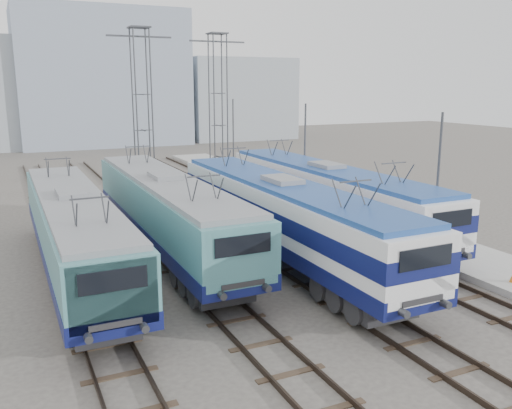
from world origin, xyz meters
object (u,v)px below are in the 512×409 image
object	(u,v)px
mast_front	(437,190)
locomotive_far_left	(75,229)
locomotive_center_left	(167,209)
locomotive_far_right	(328,193)
mast_rear	(233,141)
catenary_tower_west	(143,107)
mast_mid	(305,158)
locomotive_center_right	(284,213)
catenary_tower_east	(218,104)

from	to	relation	value
mast_front	locomotive_far_left	bearing A→B (deg)	162.38
locomotive_far_left	locomotive_center_left	distance (m)	4.78
locomotive_far_right	mast_rear	xyz separation A→B (m)	(1.85, 17.74, 1.13)
locomotive_center_left	catenary_tower_west	bearing A→B (deg)	80.55
locomotive_far_right	mast_front	bearing A→B (deg)	-73.54
locomotive_far_right	mast_rear	distance (m)	17.87
catenary_tower_west	mast_mid	world-z (taller)	catenary_tower_west
locomotive_center_right	catenary_tower_east	distance (m)	20.00
locomotive_center_right	mast_rear	distance (m)	22.04
locomotive_center_left	catenary_tower_east	xyz separation A→B (m)	(8.75, 15.52, 4.33)
locomotive_far_right	mast_front	size ratio (longest dim) A/B	2.66
locomotive_far_right	locomotive_center_right	bearing A→B (deg)	-143.44
locomotive_far_left	locomotive_far_right	xyz separation A→B (m)	(13.50, 1.39, 0.16)
locomotive_far_left	locomotive_center_right	bearing A→B (deg)	-12.23
catenary_tower_west	mast_front	world-z (taller)	catenary_tower_west
catenary_tower_west	locomotive_far_right	bearing A→B (deg)	-63.83
locomotive_far_left	mast_front	world-z (taller)	mast_front
mast_front	mast_rear	size ratio (longest dim) A/B	1.00
mast_rear	mast_mid	bearing A→B (deg)	-90.00
locomotive_center_left	mast_rear	xyz separation A→B (m)	(10.85, 17.52, 1.19)
catenary_tower_west	mast_front	xyz separation A→B (m)	(8.60, -20.00, -3.14)
mast_rear	locomotive_center_right	bearing A→B (deg)	-106.77
mast_mid	mast_rear	distance (m)	12.00
locomotive_center_left	mast_mid	bearing A→B (deg)	26.95
locomotive_far_left	mast_front	bearing A→B (deg)	-17.62
locomotive_far_right	mast_front	distance (m)	6.63
locomotive_center_left	mast_rear	distance (m)	20.64
locomotive_far_left	catenary_tower_west	size ratio (longest dim) A/B	1.48
locomotive_center_left	locomotive_center_right	bearing A→B (deg)	-38.32
locomotive_center_left	mast_mid	world-z (taller)	mast_mid
catenary_tower_west	catenary_tower_east	xyz separation A→B (m)	(6.50, 2.00, 0.00)
mast_front	mast_mid	bearing A→B (deg)	90.00
locomotive_center_left	locomotive_center_right	world-z (taller)	locomotive_center_right
locomotive_center_right	mast_mid	size ratio (longest dim) A/B	2.69
locomotive_center_left	mast_front	size ratio (longest dim) A/B	2.66
locomotive_center_left	locomotive_center_right	xyz separation A→B (m)	(4.50, -3.56, 0.08)
locomotive_center_left	locomotive_far_left	bearing A→B (deg)	-160.35
catenary_tower_west	catenary_tower_east	size ratio (longest dim) A/B	1.00
locomotive_center_left	catenary_tower_east	world-z (taller)	catenary_tower_east
locomotive_center_left	catenary_tower_west	size ratio (longest dim) A/B	1.55
catenary_tower_east	mast_front	size ratio (longest dim) A/B	1.71
locomotive_far_left	catenary_tower_west	world-z (taller)	catenary_tower_west
locomotive_far_left	locomotive_center_right	world-z (taller)	locomotive_center_right
catenary_tower_west	mast_rear	xyz separation A→B (m)	(8.60, 4.00, -3.14)
locomotive_far_left	catenary_tower_west	bearing A→B (deg)	65.95
locomotive_far_left	mast_mid	size ratio (longest dim) A/B	2.54
locomotive_far_left	mast_front	distance (m)	16.16
catenary_tower_west	locomotive_far_left	bearing A→B (deg)	-114.05
locomotive_center_right	mast_mid	bearing A→B (deg)	55.01
locomotive_far_left	locomotive_center_right	distance (m)	9.21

